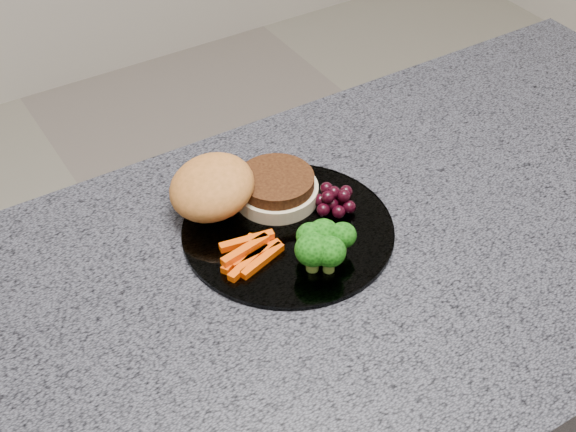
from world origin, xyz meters
The scene contains 6 objects.
countertop centered at (0.00, 0.00, 0.88)m, with size 1.20×0.60×0.04m, color #52525D.
plate centered at (-0.08, 0.07, 0.90)m, with size 0.26×0.26×0.01m, color white.
burger centered at (-0.11, 0.15, 0.93)m, with size 0.19×0.13×0.06m.
carrot_sticks centered at (-0.14, 0.06, 0.91)m, with size 0.08×0.06×0.02m.
broccoli centered at (-0.08, 0.01, 0.93)m, with size 0.08×0.07×0.05m.
grape_bunch centered at (-0.01, 0.08, 0.92)m, with size 0.06×0.06×0.03m.
Camera 1 is at (-0.46, -0.54, 1.56)m, focal length 50.00 mm.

